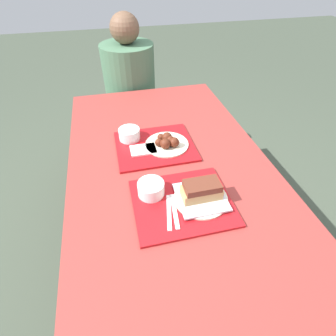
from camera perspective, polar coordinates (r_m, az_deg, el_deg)
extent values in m
plane|color=#424C3D|center=(1.79, 0.56, -18.29)|extent=(12.00, 12.00, 0.00)
cube|color=maroon|center=(1.22, 0.78, -0.64)|extent=(0.94, 1.72, 0.04)
cylinder|color=maroon|center=(2.05, -15.88, 3.93)|extent=(0.07, 0.07, 0.71)
cylinder|color=maroon|center=(2.14, 6.32, 7.09)|extent=(0.07, 0.07, 0.71)
cube|color=maroon|center=(2.27, -6.01, 11.53)|extent=(0.89, 0.28, 0.04)
cylinder|color=maroon|center=(2.38, -14.84, 5.44)|extent=(0.06, 0.06, 0.41)
cylinder|color=maroon|center=(2.45, 3.35, 8.01)|extent=(0.06, 0.06, 0.41)
cube|color=#B21419|center=(1.05, 3.10, -7.50)|extent=(0.39, 0.33, 0.01)
cube|color=#B21419|center=(1.33, -2.83, 4.79)|extent=(0.39, 0.33, 0.01)
cylinder|color=white|center=(1.06, -3.72, -4.48)|extent=(0.11, 0.11, 0.06)
cylinder|color=beige|center=(1.04, -3.78, -3.61)|extent=(0.09, 0.09, 0.01)
cylinder|color=beige|center=(1.06, 7.13, -6.57)|extent=(0.22, 0.22, 0.01)
cube|color=silver|center=(1.05, 7.16, -6.28)|extent=(0.19, 0.19, 0.01)
cube|color=tan|center=(1.03, 7.28, -5.29)|extent=(0.15, 0.07, 0.04)
cube|color=brown|center=(1.01, 7.45, -3.86)|extent=(0.14, 0.08, 0.03)
cube|color=white|center=(1.01, 0.22, -9.56)|extent=(0.05, 0.17, 0.00)
cube|color=white|center=(1.01, 1.45, -9.33)|extent=(0.03, 0.17, 0.00)
cube|color=#3F3F47|center=(1.10, 3.14, -4.16)|extent=(0.04, 0.03, 0.01)
cylinder|color=white|center=(1.37, -8.41, 7.34)|extent=(0.11, 0.11, 0.06)
cylinder|color=beige|center=(1.36, -8.50, 8.14)|extent=(0.09, 0.09, 0.01)
cylinder|color=beige|center=(1.33, -0.25, 5.20)|extent=(0.22, 0.22, 0.01)
sphere|color=#562314|center=(1.31, 0.52, 6.11)|extent=(0.04, 0.04, 0.04)
sphere|color=#562314|center=(1.33, -0.20, 6.70)|extent=(0.05, 0.05, 0.05)
sphere|color=#562314|center=(1.34, -1.57, 6.70)|extent=(0.04, 0.04, 0.04)
sphere|color=#562314|center=(1.30, -2.01, 5.58)|extent=(0.04, 0.04, 0.04)
sphere|color=#562314|center=(1.28, -0.41, 5.34)|extent=(0.05, 0.05, 0.05)
sphere|color=#562314|center=(1.29, 1.37, 5.62)|extent=(0.05, 0.05, 0.05)
cube|color=white|center=(1.30, -5.40, 4.01)|extent=(0.13, 0.09, 0.01)
cylinder|color=#477051|center=(2.13, -8.31, 18.09)|extent=(0.38, 0.38, 0.54)
sphere|color=brown|center=(2.02, -9.45, 27.85)|extent=(0.20, 0.20, 0.20)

